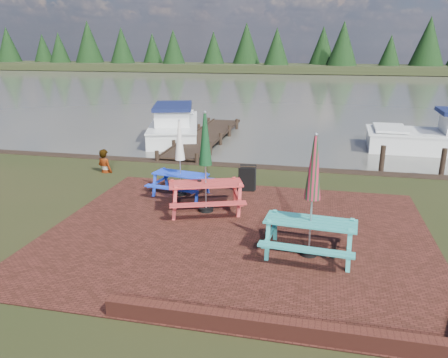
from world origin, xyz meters
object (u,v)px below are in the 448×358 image
jetty (205,137)px  person (104,150)px  picnic_table_red (206,178)px  picnic_table_teal (311,215)px  chalkboard (247,179)px  picnic_table_blue (180,170)px  boat_jetty (174,126)px

jetty → person: bearing=-108.3°
picnic_table_red → jetty: size_ratio=0.30×
picnic_table_teal → person: size_ratio=1.60×
picnic_table_teal → chalkboard: picnic_table_teal is taller
picnic_table_blue → jetty: (-1.34, 7.90, -0.67)m
person → picnic_table_blue: bearing=172.3°
picnic_table_teal → picnic_table_blue: 4.96m
person → chalkboard: bearing=-170.8°
picnic_table_red → picnic_table_blue: picnic_table_red is taller
picnic_table_blue → boat_jetty: 9.41m
person → picnic_table_red: bearing=166.9°
picnic_table_teal → person: picnic_table_teal is taller
picnic_table_teal → picnic_table_blue: (-3.86, 3.11, -0.13)m
boat_jetty → picnic_table_red: bearing=-82.7°
picnic_table_red → picnic_table_blue: (-1.07, 1.12, -0.15)m
jetty → person: person is taller
picnic_table_teal → chalkboard: 4.39m
picnic_table_blue → boat_jetty: picnic_table_blue is taller
picnic_table_teal → jetty: 12.20m
picnic_table_blue → person: (-3.36, 1.77, 0.03)m
boat_jetty → chalkboard: bearing=-73.8°
picnic_table_blue → boat_jetty: size_ratio=0.32×
picnic_table_teal → jetty: picnic_table_teal is taller
chalkboard → picnic_table_blue: bearing=-165.5°
boat_jetty → person: (-0.17, -7.08, 0.45)m
picnic_table_teal → boat_jetty: bearing=125.5°
jetty → person: size_ratio=5.54×
picnic_table_red → jetty: (-2.41, 9.03, -0.83)m
picnic_table_teal → person: (-7.22, 4.87, -0.10)m
jetty → boat_jetty: size_ratio=1.31×
chalkboard → person: person is taller
jetty → person: 6.50m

